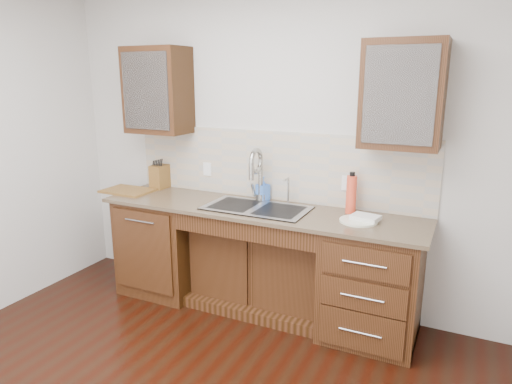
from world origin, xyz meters
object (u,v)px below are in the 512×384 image
at_px(knife_block, 161,176).
at_px(plate, 358,221).
at_px(soap_bottle, 263,189).
at_px(water_bottle, 351,195).
at_px(cutting_board, 128,191).

bearing_deg(knife_block, plate, -5.92).
height_order(soap_bottle, water_bottle, water_bottle).
xyz_separation_m(soap_bottle, knife_block, (-1.07, -0.01, 0.01)).
height_order(water_bottle, plate, water_bottle).
bearing_deg(water_bottle, plate, -60.93).
bearing_deg(soap_bottle, plate, 5.48).
height_order(plate, knife_block, knife_block).
xyz_separation_m(soap_bottle, cutting_board, (-1.25, -0.27, -0.09)).
xyz_separation_m(soap_bottle, plate, (0.89, -0.25, -0.09)).
height_order(knife_block, cutting_board, knife_block).
relative_size(plate, knife_block, 1.25).
relative_size(soap_bottle, plate, 0.73).
bearing_deg(knife_block, cutting_board, -124.01).
height_order(water_bottle, cutting_board, water_bottle).
distance_m(water_bottle, knife_block, 1.85).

